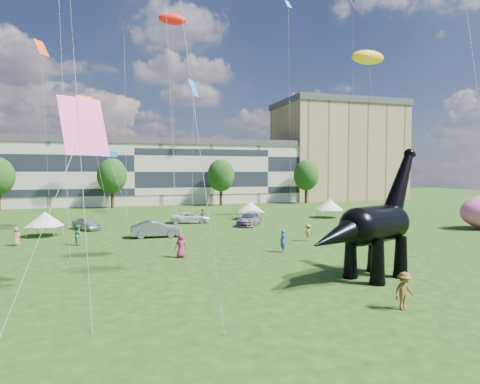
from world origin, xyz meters
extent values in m
plane|color=#16330C|center=(0.00, 0.00, 0.00)|extent=(220.00, 220.00, 0.00)
cube|color=beige|center=(-8.00, 62.00, 6.00)|extent=(78.00, 11.00, 12.00)
cube|color=tan|center=(40.00, 65.00, 11.00)|extent=(28.00, 18.00, 22.00)
cylinder|color=#382314|center=(-12.00, 53.00, 1.60)|extent=(0.56, 0.56, 3.20)
ellipsoid|color=#14380F|center=(-12.00, 53.00, 6.32)|extent=(5.20, 5.20, 6.24)
cylinder|color=#382314|center=(8.00, 53.00, 1.60)|extent=(0.56, 0.56, 3.20)
ellipsoid|color=#14380F|center=(8.00, 53.00, 6.32)|extent=(5.20, 5.20, 6.24)
cylinder|color=#382314|center=(26.00, 53.00, 1.60)|extent=(0.56, 0.56, 3.20)
ellipsoid|color=#14380F|center=(26.00, 53.00, 6.32)|extent=(5.20, 5.20, 6.24)
cone|color=black|center=(3.97, -2.09, 1.29)|extent=(1.16, 1.16, 2.57)
sphere|color=black|center=(3.97, -2.09, 0.15)|extent=(0.94, 0.94, 0.94)
cone|color=black|center=(3.24, -0.35, 1.29)|extent=(1.16, 1.16, 2.57)
sphere|color=black|center=(3.24, -0.35, 0.15)|extent=(0.94, 0.94, 0.94)
cone|color=black|center=(6.34, -1.11, 1.29)|extent=(1.16, 1.16, 2.57)
sphere|color=black|center=(6.34, -1.11, 0.15)|extent=(0.94, 0.94, 0.94)
cone|color=black|center=(5.62, 0.64, 1.29)|extent=(1.16, 1.16, 2.57)
sphere|color=black|center=(5.62, 0.64, 0.15)|extent=(0.94, 0.94, 0.94)
cylinder|color=black|center=(4.71, -0.76, 3.34)|extent=(4.21, 3.52, 2.31)
sphere|color=black|center=(3.05, -1.45, 3.34)|extent=(2.31, 2.31, 2.31)
sphere|color=black|center=(6.38, -0.07, 3.34)|extent=(2.23, 2.23, 2.23)
cone|color=black|center=(7.34, 0.33, 5.82)|extent=(3.47, 2.42, 4.54)
sphere|color=black|center=(8.31, 0.73, 7.79)|extent=(0.72, 0.72, 0.72)
cylinder|color=black|center=(8.55, 0.83, 7.75)|extent=(0.70, 0.58, 0.38)
cone|color=black|center=(1.42, -2.13, 3.06)|extent=(4.88, 3.40, 2.52)
imported|color=silver|center=(-14.21, 26.06, 0.71)|extent=(3.72, 4.40, 1.42)
imported|color=slate|center=(-7.09, 18.68, 0.82)|extent=(4.97, 1.77, 1.63)
imported|color=white|center=(-1.95, 28.69, 0.70)|extent=(5.33, 2.98, 1.41)
imported|color=#595960|center=(4.57, 24.40, 0.76)|extent=(4.65, 5.59, 1.53)
cube|color=silver|center=(6.53, 29.98, 1.04)|extent=(3.46, 3.46, 0.11)
cone|color=silver|center=(6.53, 29.98, 1.79)|extent=(4.38, 4.38, 1.41)
cylinder|color=#999999|center=(5.59, 28.36, 0.52)|extent=(0.06, 0.06, 1.04)
cylinder|color=#999999|center=(8.14, 29.04, 0.52)|extent=(0.06, 0.06, 1.04)
cylinder|color=#999999|center=(4.91, 30.91, 0.52)|extent=(0.06, 0.06, 1.04)
cylinder|color=#999999|center=(7.46, 31.59, 0.52)|extent=(0.06, 0.06, 1.04)
cube|color=white|center=(17.98, 28.87, 1.11)|extent=(3.66, 3.66, 0.12)
cone|color=white|center=(17.98, 28.87, 1.91)|extent=(4.64, 4.64, 1.51)
cylinder|color=#999999|center=(16.28, 27.84, 0.55)|extent=(0.06, 0.06, 1.11)
cylinder|color=#999999|center=(19.01, 27.16, 0.55)|extent=(0.06, 0.06, 1.11)
cylinder|color=#999999|center=(16.96, 30.58, 0.55)|extent=(0.06, 0.06, 1.11)
cylinder|color=#999999|center=(19.69, 29.90, 0.55)|extent=(0.06, 0.06, 1.11)
cube|color=silver|center=(-17.86, 22.46, 1.04)|extent=(3.35, 3.35, 0.11)
cone|color=silver|center=(-17.86, 22.46, 1.79)|extent=(4.24, 4.24, 1.42)
cylinder|color=#999999|center=(-19.42, 21.43, 0.52)|extent=(0.06, 0.06, 1.04)
cylinder|color=#999999|center=(-16.84, 20.90, 0.52)|extent=(0.06, 0.06, 1.04)
cylinder|color=#999999|center=(-18.89, 24.02, 0.52)|extent=(0.06, 0.06, 1.04)
cylinder|color=#999999|center=(-16.30, 23.48, 0.52)|extent=(0.06, 0.06, 1.04)
imported|color=#2B639E|center=(2.23, 8.16, 0.91)|extent=(0.48, 0.69, 1.83)
imported|color=teal|center=(20.05, 33.18, 0.93)|extent=(0.67, 0.79, 1.85)
imported|color=#9F754F|center=(-19.35, 17.48, 0.83)|extent=(0.70, 0.91, 1.66)
imported|color=brown|center=(2.56, -6.15, 0.92)|extent=(1.31, 0.94, 1.83)
imported|color=olive|center=(6.54, 12.32, 0.82)|extent=(1.12, 0.73, 1.63)
imported|color=maroon|center=(-6.05, 8.51, 0.91)|extent=(0.99, 0.74, 1.83)
imported|color=black|center=(17.50, 20.08, 0.89)|extent=(1.72, 1.22, 1.79)
imported|color=#388E62|center=(-14.12, 16.27, 0.90)|extent=(0.88, 1.02, 1.80)
imported|color=#5D377D|center=(-0.49, 28.01, 0.92)|extent=(1.09, 1.07, 1.84)
ellipsoid|color=red|center=(-2.37, 42.22, 30.35)|extent=(3.94, 4.69, 1.68)
plane|color=orange|center=(-13.91, 25.63, 13.65)|extent=(2.79, 2.36, 2.60)
ellipsoid|color=gold|center=(21.77, 25.75, 21.97)|extent=(4.17, 5.21, 1.86)
plane|color=blue|center=(0.35, 38.90, 19.19)|extent=(2.34, 2.75, 2.51)
plane|color=#F945A9|center=(28.94, 41.05, 35.75)|extent=(1.57, 1.92, 1.50)
plane|color=#F7430D|center=(-21.54, 44.75, 25.05)|extent=(2.45, 2.85, 2.33)
cube|color=blue|center=(-11.89, 28.78, 8.78)|extent=(2.36, 2.31, 0.90)
plane|color=#F2438F|center=(-12.23, 1.22, 9.06)|extent=(3.46, 2.58, 3.19)
plane|color=black|center=(-9.73, 32.97, 25.68)|extent=(2.00, 2.46, 1.89)
plane|color=#0DCCBE|center=(17.80, 43.66, 35.54)|extent=(1.69, 1.38, 1.31)
camera|label=1|loc=(-10.30, -21.99, 6.64)|focal=30.00mm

